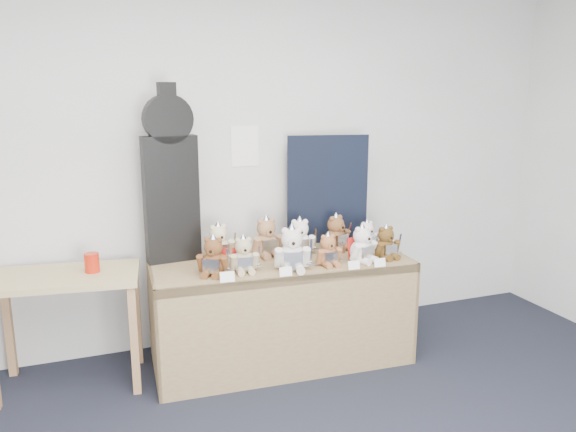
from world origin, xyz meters
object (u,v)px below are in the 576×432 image
object	(u,v)px
teddy_back_left	(219,244)
teddy_back_right	(336,234)
display_table	(283,285)
teddy_front_centre	(292,251)
teddy_back_end	(367,236)
teddy_front_far_left	(213,258)
teddy_back_centre_right	(300,238)
teddy_front_left	(244,256)
teddy_back_centre_left	(267,239)
side_table	(66,293)
guitar_case	(170,176)
teddy_front_far_right	(362,245)
teddy_front_right	(328,251)
teddy_front_end	(386,244)
red_cup	(92,263)

from	to	relation	value
teddy_back_left	teddy_back_right	xyz separation A→B (m)	(0.88, -0.05, 0.00)
display_table	teddy_front_centre	bearing A→B (deg)	-85.54
teddy_back_left	teddy_back_end	world-z (taller)	teddy_back_left
teddy_front_far_left	teddy_back_centre_right	distance (m)	0.73
teddy_back_end	teddy_front_left	bearing A→B (deg)	179.82
teddy_back_centre_left	teddy_back_left	bearing A→B (deg)	170.01
side_table	teddy_back_right	bearing A→B (deg)	6.67
guitar_case	teddy_front_left	xyz separation A→B (m)	(0.39, -0.41, -0.49)
teddy_front_centre	teddy_front_far_right	bearing A→B (deg)	13.94
teddy_front_far_right	teddy_back_centre_left	size ratio (longest dim) A/B	0.91
teddy_front_centre	teddy_front_right	xyz separation A→B (m)	(0.26, 0.01, -0.03)
teddy_front_end	teddy_front_far_right	bearing A→B (deg)	175.37
teddy_back_right	side_table	bearing A→B (deg)	156.83
red_cup	display_table	bearing A→B (deg)	-8.80
teddy_front_end	teddy_back_right	bearing A→B (deg)	118.42
side_table	red_cup	size ratio (longest dim) A/B	7.84
teddy_front_far_right	teddy_back_end	world-z (taller)	teddy_front_far_right
teddy_front_far_left	teddy_back_centre_right	xyz separation A→B (m)	(0.69, 0.24, 0.00)
guitar_case	teddy_front_centre	world-z (taller)	guitar_case
guitar_case	teddy_back_right	distance (m)	1.28
teddy_front_left	red_cup	bearing A→B (deg)	167.76
teddy_front_left	teddy_front_end	world-z (taller)	teddy_front_left
teddy_front_centre	teddy_back_centre_left	world-z (taller)	teddy_front_centre
display_table	guitar_case	bearing A→B (deg)	158.45
teddy_front_left	side_table	bearing A→B (deg)	169.47
display_table	teddy_front_far_left	bearing A→B (deg)	-167.70
teddy_front_right	teddy_front_end	size ratio (longest dim) A/B	0.93
teddy_back_centre_left	teddy_back_centre_right	bearing A→B (deg)	-15.33
side_table	teddy_back_centre_right	bearing A→B (deg)	5.74
teddy_front_far_right	teddy_front_left	bearing A→B (deg)	157.13
teddy_back_centre_left	teddy_back_end	xyz separation A→B (m)	(0.76, -0.09, -0.03)
teddy_front_far_right	teddy_back_end	bearing A→B (deg)	37.72
side_table	teddy_front_centre	distance (m)	1.48
teddy_front_centre	teddy_back_left	size ratio (longest dim) A/B	1.14
teddy_front_centre	teddy_back_end	size ratio (longest dim) A/B	1.36
teddy_front_centre	teddy_front_far_right	size ratio (longest dim) A/B	1.15
teddy_front_far_right	teddy_front_end	distance (m)	0.20
display_table	red_cup	distance (m)	1.27
teddy_front_far_right	teddy_back_right	bearing A→B (deg)	78.68
teddy_front_right	teddy_back_left	distance (m)	0.76
teddy_front_end	teddy_back_end	world-z (taller)	teddy_front_end
teddy_front_far_right	teddy_back_left	size ratio (longest dim) A/B	0.99
teddy_back_end	teddy_front_end	bearing A→B (deg)	-97.74
teddy_front_end	red_cup	bearing A→B (deg)	162.67
guitar_case	teddy_front_far_left	size ratio (longest dim) A/B	4.26
guitar_case	teddy_front_left	size ratio (longest dim) A/B	4.56
teddy_front_far_right	teddy_back_left	xyz separation A→B (m)	(-0.92, 0.38, 0.00)
teddy_front_right	teddy_back_right	distance (m)	0.39
teddy_front_far_left	side_table	bearing A→B (deg)	-169.67
teddy_back_right	teddy_front_far_left	bearing A→B (deg)	172.37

